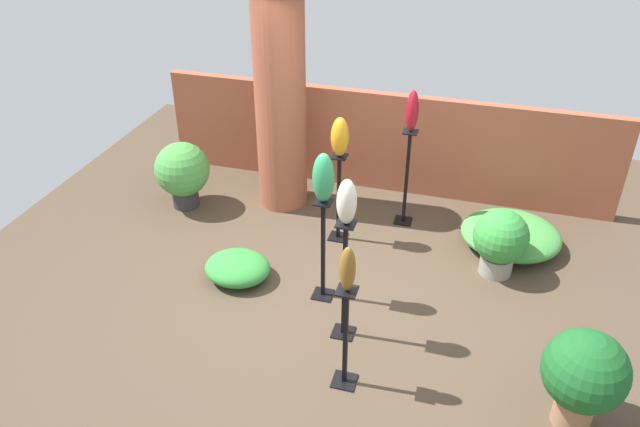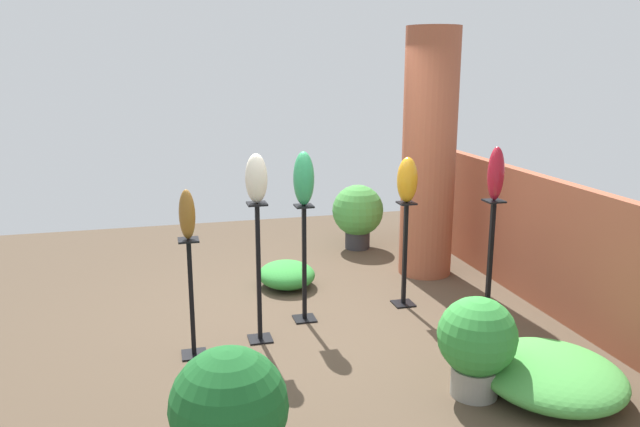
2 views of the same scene
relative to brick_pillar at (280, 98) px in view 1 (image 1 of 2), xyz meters
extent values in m
plane|color=#4C3D2D|center=(1.08, -1.57, -1.35)|extent=(8.00, 8.00, 0.00)
cube|color=#9E5138|center=(1.08, 0.68, -0.71)|extent=(5.60, 0.12, 1.27)
cylinder|color=#9E5138|center=(0.00, 0.00, 0.00)|extent=(0.58, 0.58, 2.69)
cube|color=black|center=(1.31, -2.10, -1.34)|extent=(0.20, 0.20, 0.01)
cube|color=black|center=(1.31, -2.10, -0.74)|extent=(0.04, 0.04, 1.20)
cube|color=black|center=(1.31, -2.10, -0.15)|extent=(0.16, 0.16, 0.02)
cube|color=black|center=(1.51, -0.06, -1.34)|extent=(0.20, 0.20, 0.01)
cube|color=black|center=(1.51, -0.06, -0.77)|extent=(0.04, 0.04, 1.16)
cube|color=black|center=(1.51, -0.06, -0.20)|extent=(0.16, 0.16, 0.02)
cube|color=black|center=(0.98, -1.63, -1.34)|extent=(0.20, 0.20, 0.01)
cube|color=black|center=(0.98, -1.63, -0.80)|extent=(0.04, 0.04, 1.09)
cube|color=black|center=(0.98, -1.63, -0.27)|extent=(0.16, 0.16, 0.02)
cube|color=black|center=(0.86, -0.60, -1.34)|extent=(0.20, 0.20, 0.01)
cube|color=black|center=(0.86, -0.60, -0.83)|extent=(0.04, 0.04, 1.03)
cube|color=black|center=(0.86, -0.60, -0.32)|extent=(0.16, 0.16, 0.02)
cube|color=black|center=(1.46, -2.66, -1.34)|extent=(0.20, 0.20, 0.01)
cube|color=black|center=(1.46, -2.66, -0.86)|extent=(0.04, 0.04, 0.98)
cube|color=black|center=(1.46, -2.66, -0.37)|extent=(0.16, 0.16, 0.01)
ellipsoid|color=beige|center=(1.31, -2.10, 0.06)|extent=(0.16, 0.18, 0.41)
ellipsoid|color=maroon|center=(1.51, -0.06, 0.04)|extent=(0.14, 0.14, 0.47)
ellipsoid|color=#2D9356|center=(0.98, -1.63, -0.02)|extent=(0.20, 0.19, 0.48)
ellipsoid|color=orange|center=(0.86, -0.60, -0.10)|extent=(0.19, 0.20, 0.43)
ellipsoid|color=brown|center=(1.46, -2.66, -0.17)|extent=(0.12, 0.13, 0.39)
cylinder|color=#936B4C|center=(3.26, -2.57, -1.20)|extent=(0.30, 0.30, 0.29)
sphere|color=#195923|center=(3.26, -2.57, -0.79)|extent=(0.63, 0.63, 0.63)
cylinder|color=#2D2D33|center=(-1.11, -0.44, -1.24)|extent=(0.32, 0.32, 0.22)
sphere|color=#479942|center=(-1.11, -0.44, -0.85)|extent=(0.65, 0.65, 0.65)
cylinder|color=gray|center=(2.59, -0.76, -1.24)|extent=(0.34, 0.34, 0.21)
sphere|color=#338C38|center=(2.59, -0.76, -0.90)|extent=(0.56, 0.56, 0.56)
ellipsoid|color=#479942|center=(2.72, -0.23, -1.20)|extent=(1.08, 1.01, 0.30)
ellipsoid|color=#338C38|center=(0.06, -1.61, -1.22)|extent=(0.68, 0.60, 0.26)
camera|label=1|loc=(2.30, -6.26, 2.62)|focal=35.00mm
camera|label=2|loc=(6.23, -2.85, 0.96)|focal=35.00mm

